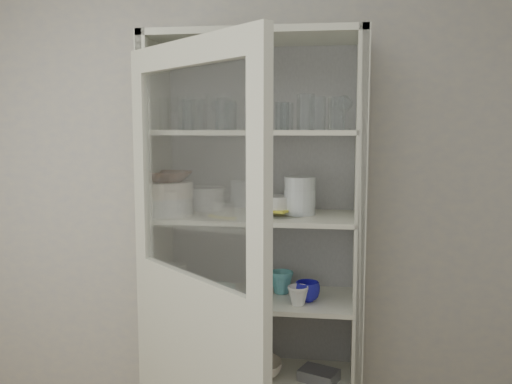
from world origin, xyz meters
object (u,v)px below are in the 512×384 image
Objects in this scene: cream_dish at (257,369)px; grey_bowl_stack at (300,196)px; white_canister at (176,277)px; goblet_0 at (226,112)px; mug_teal at (282,282)px; mug_white at (298,296)px; terracotta_bowl at (168,177)px; teal_jar at (258,284)px; cream_bowl at (168,190)px; pantry_cabinet at (258,276)px; glass_platter at (277,212)px; mug_blue at (307,291)px; cupboard_door at (194,332)px; plate_stack_back at (205,198)px; tin_box at (319,375)px; goblet_2 at (258,114)px; white_ramekin at (277,202)px; plate_stack_front at (168,206)px; goblet_3 at (344,111)px; measuring_cups at (211,292)px; goblet_1 at (219,113)px; yellow_trivet at (277,209)px.

grey_bowl_stack is at bearing 14.37° from cream_dish.
white_canister is at bearing 178.70° from grey_bowl_stack.
cream_dish is (0.17, -0.11, -1.25)m from goblet_0.
mug_teal reaches higher than mug_white.
terracotta_bowl is 1.94× the size of teal_jar.
mug_white is (0.62, -0.05, -0.48)m from cream_bowl.
pantry_cabinet reaches higher than cream_bowl.
glass_platter is 0.40m from mug_blue.
cupboard_door is at bearing -91.21° from goblet_0.
plate_stack_back is 1.12× the size of tin_box.
goblet_2 is 1.30× the size of mug_blue.
cupboard_door is at bearing -67.26° from white_canister.
plate_stack_back is 0.51m from teal_jar.
terracotta_bowl is at bearing -177.15° from mug_white.
goblet_2 is at bearing 154.34° from tin_box.
white_ramekin is (0.00, 0.00, 0.05)m from glass_platter.
white_ramekin is at bearing 10.25° from plate_stack_front.
goblet_3 is 0.86× the size of terracotta_bowl.
grey_bowl_stack is (0.48, -0.10, 0.03)m from plate_stack_back.
grey_bowl_stack reaches higher than plate_stack_back.
mug_white is 0.44m from tin_box.
grey_bowl_stack is 1.70× the size of measuring_cups.
goblet_0 is 1.03× the size of goblet_1.
white_ramekin is 0.40m from mug_teal.
terracotta_bowl is at bearing -163.39° from mug_blue.
goblet_2 is 0.89m from mug_blue.
cupboard_door reaches higher than white_canister.
grey_bowl_stack is (0.40, -0.08, -0.39)m from goblet_1.
goblet_3 is at bearing 9.66° from white_ramekin.
goblet_0 is 0.94m from mug_white.
glass_platter is 0.50m from measuring_cups.
measuring_cups is 0.65m from tin_box.
goblet_1 is 0.55m from yellow_trivet.
plate_stack_back is 0.39m from glass_platter.
goblet_0 is 0.70× the size of cream_dish.
goblet_1 reaches higher than plate_stack_back.
pantry_cabinet is 0.80m from goblet_2.
goblet_1 is 0.46m from cream_bowl.
cupboard_door is 1.10m from goblet_2.
goblet_2 is at bearing 160.71° from mug_blue.
measuring_cups is at bearing -166.34° from mug_blue.
terracotta_bowl is 0.60m from measuring_cups.
white_ramekin is at bearing 4.47° from teal_jar.
white_canister is (-0.82, -0.03, -0.82)m from goblet_3.
mug_teal is at bearing 57.72° from glass_platter.
cream_dish is at bearing 162.60° from mug_white.
plate_stack_back is at bearing 56.17° from plate_stack_front.
goblet_0 is 1.61× the size of teal_jar.
plate_stack_back is at bearing 178.75° from goblet_2.
glass_platter is at bearing -12.84° from goblet_0.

